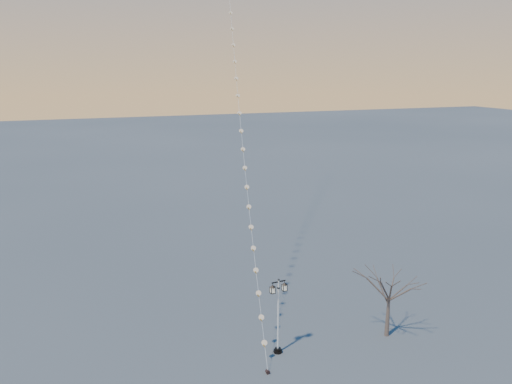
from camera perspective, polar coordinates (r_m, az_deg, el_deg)
name	(u,v)px	position (r m, az deg, el deg)	size (l,w,h in m)	color
ground	(284,373)	(28.96, 3.08, -19.18)	(300.00, 300.00, 0.00)	#505051
street_lamp	(278,312)	(29.55, 2.45, -13.00)	(1.12, 0.49, 4.44)	black
bare_tree	(390,286)	(31.92, 14.40, -9.95)	(2.74, 2.74, 4.55)	brown
kite_train	(235,33)	(42.37, -2.28, 17.00)	(8.86, 35.77, 36.65)	black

